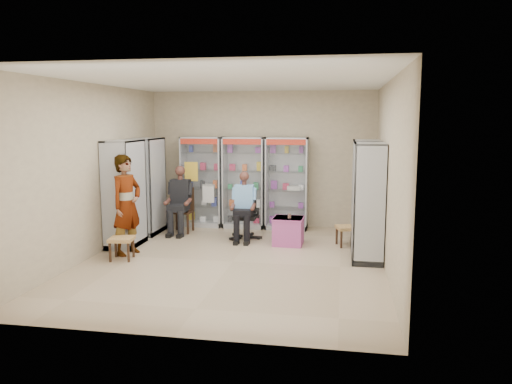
% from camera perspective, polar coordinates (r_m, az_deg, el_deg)
% --- Properties ---
extents(floor, '(6.00, 6.00, 0.00)m').
position_cam_1_polar(floor, '(8.52, -2.66, -7.95)').
color(floor, tan).
rests_on(floor, ground).
extents(room_shell, '(5.02, 6.02, 3.01)m').
position_cam_1_polar(room_shell, '(8.19, -2.75, 5.39)').
color(room_shell, '#C3B391').
rests_on(room_shell, ground).
extents(cabinet_back_left, '(0.90, 0.50, 2.00)m').
position_cam_1_polar(cabinet_back_left, '(11.24, -6.13, 1.19)').
color(cabinet_back_left, '#AEAFB5').
rests_on(cabinet_back_left, floor).
extents(cabinet_back_mid, '(0.90, 0.50, 2.00)m').
position_cam_1_polar(cabinet_back_mid, '(11.01, -1.37, 1.09)').
color(cabinet_back_mid, silver).
rests_on(cabinet_back_mid, floor).
extents(cabinet_back_right, '(0.90, 0.50, 2.00)m').
position_cam_1_polar(cabinet_back_right, '(10.87, 3.55, 0.98)').
color(cabinet_back_right, silver).
rests_on(cabinet_back_right, floor).
extents(cabinet_right_far, '(0.90, 0.50, 2.00)m').
position_cam_1_polar(cabinet_right_far, '(9.69, 12.41, -0.10)').
color(cabinet_right_far, silver).
rests_on(cabinet_right_far, floor).
extents(cabinet_right_near, '(0.90, 0.50, 2.00)m').
position_cam_1_polar(cabinet_right_near, '(8.60, 12.70, -1.16)').
color(cabinet_right_near, silver).
rests_on(cabinet_right_near, floor).
extents(cabinet_left_far, '(0.90, 0.50, 2.00)m').
position_cam_1_polar(cabinet_left_far, '(10.67, -12.32, 0.66)').
color(cabinet_left_far, silver).
rests_on(cabinet_left_far, floor).
extents(cabinet_left_near, '(0.90, 0.50, 2.00)m').
position_cam_1_polar(cabinet_left_near, '(9.67, -14.78, -0.20)').
color(cabinet_left_near, silver).
rests_on(cabinet_left_near, floor).
extents(wooden_chair, '(0.42, 0.42, 0.94)m').
position_cam_1_polar(wooden_chair, '(10.70, -8.45, -2.08)').
color(wooden_chair, black).
rests_on(wooden_chair, floor).
extents(seated_customer, '(0.44, 0.60, 1.34)m').
position_cam_1_polar(seated_customer, '(10.62, -8.56, -1.07)').
color(seated_customer, black).
rests_on(seated_customer, floor).
extents(office_chair, '(0.57, 0.57, 1.01)m').
position_cam_1_polar(office_chair, '(9.97, -1.27, -2.57)').
color(office_chair, black).
rests_on(office_chair, floor).
extents(seated_shopkeeper, '(0.44, 0.60, 1.28)m').
position_cam_1_polar(seated_shopkeeper, '(9.89, -1.33, -1.84)').
color(seated_shopkeeper, '#7198DF').
rests_on(seated_shopkeeper, floor).
extents(pink_trunk, '(0.56, 0.55, 0.53)m').
position_cam_1_polar(pink_trunk, '(9.60, 3.71, -4.47)').
color(pink_trunk, '#A24186').
rests_on(pink_trunk, floor).
extents(tea_glass, '(0.07, 0.07, 0.09)m').
position_cam_1_polar(tea_glass, '(9.48, 3.85, -2.72)').
color(tea_glass, '#602308').
rests_on(tea_glass, pink_trunk).
extents(woven_stool_a, '(0.48, 0.48, 0.38)m').
position_cam_1_polar(woven_stool_a, '(9.65, 10.34, -4.97)').
color(woven_stool_a, olive).
rests_on(woven_stool_a, floor).
extents(woven_stool_b, '(0.44, 0.44, 0.39)m').
position_cam_1_polar(woven_stool_b, '(8.89, -15.08, -6.25)').
color(woven_stool_b, '#A36B44').
rests_on(woven_stool_b, floor).
extents(standing_man, '(0.62, 0.75, 1.78)m').
position_cam_1_polar(standing_man, '(9.09, -14.56, -1.44)').
color(standing_man, gray).
rests_on(standing_man, floor).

